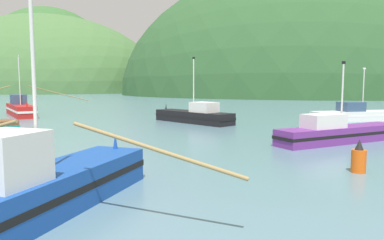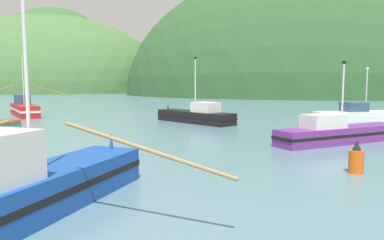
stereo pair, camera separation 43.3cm
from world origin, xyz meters
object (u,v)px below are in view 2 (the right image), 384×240
(fishing_boat_black, at_px, (196,115))
(fishing_boat_purple, at_px, (339,133))
(fishing_boat_blue, at_px, (36,186))
(fishing_boat_red, at_px, (24,108))
(channel_buoy, at_px, (356,159))
(fishing_boat_white, at_px, (358,115))

(fishing_boat_black, bearing_deg, fishing_boat_purple, 174.27)
(fishing_boat_blue, xyz_separation_m, fishing_boat_black, (2.46, 27.58, -0.09))
(fishing_boat_red, height_order, channel_buoy, fishing_boat_red)
(fishing_boat_white, xyz_separation_m, channel_buoy, (-8.58, -25.10, -0.06))
(fishing_boat_white, bearing_deg, channel_buoy, -127.68)
(fishing_boat_blue, height_order, fishing_boat_red, fishing_boat_red)
(fishing_boat_white, xyz_separation_m, fishing_boat_purple, (-6.81, -16.25, 0.02))
(fishing_boat_white, distance_m, fishing_boat_black, 18.69)
(fishing_boat_blue, bearing_deg, fishing_boat_black, 8.17)
(fishing_boat_purple, bearing_deg, fishing_boat_black, 100.78)
(fishing_boat_blue, relative_size, fishing_boat_red, 0.90)
(fishing_boat_blue, xyz_separation_m, fishing_boat_purple, (13.89, 15.41, -0.15))
(fishing_boat_white, height_order, channel_buoy, fishing_boat_white)
(fishing_boat_blue, bearing_deg, fishing_boat_white, -19.91)
(fishing_boat_blue, distance_m, fishing_boat_red, 40.37)
(fishing_boat_black, height_order, channel_buoy, fishing_boat_black)
(fishing_boat_blue, bearing_deg, fishing_boat_red, 45.37)
(fishing_boat_red, xyz_separation_m, fishing_boat_purple, (35.35, -18.79, -0.21))
(fishing_boat_blue, distance_m, fishing_boat_black, 27.69)
(fishing_boat_white, distance_m, fishing_boat_purple, 17.62)
(fishing_boat_black, distance_m, channel_buoy, 23.14)
(fishing_boat_white, relative_size, channel_buoy, 6.79)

